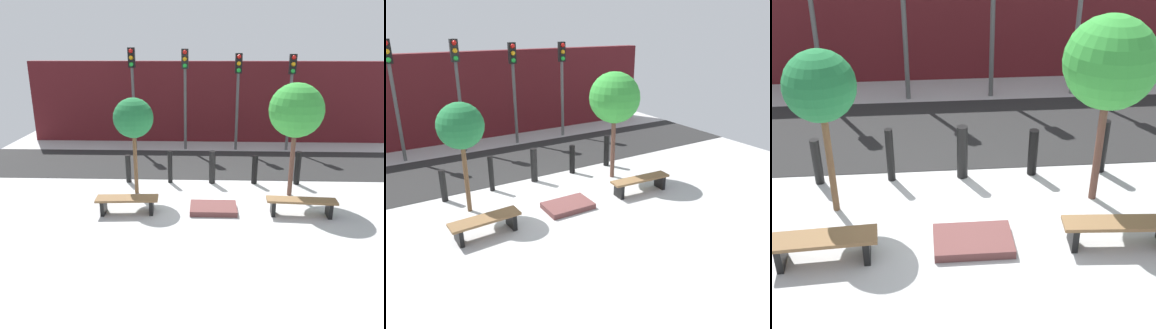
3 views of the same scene
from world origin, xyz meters
The scene contains 13 objects.
ground_plane centered at (0.00, 0.00, 0.00)m, with size 18.00×18.00×0.00m, color #B0B0B0.
road_strip centered at (0.00, 3.51, 0.01)m, with size 18.00×3.50×0.01m, color #262626.
building_facade centered at (0.00, 7.11, 1.79)m, with size 16.20×0.50×3.58m, color #511419.
bench_left centered at (-2.29, -0.81, 0.32)m, with size 1.66×0.57×0.44m.
bench_right centered at (2.29, -0.81, 0.33)m, with size 1.83×0.51×0.45m.
planter_bed centered at (0.00, -0.61, 0.07)m, with size 1.25×0.83×0.15m, color brown.
tree_behind_left_bench centered at (-2.29, 0.57, 2.28)m, with size 1.15×1.15×2.88m.
tree_behind_right_bench centered at (2.29, 0.57, 2.53)m, with size 1.53×1.53×3.31m.
bollard_far_left centered at (-2.72, 1.51, 0.46)m, with size 0.17×0.17×0.91m, color black.
bollard_left centered at (-1.36, 1.51, 0.53)m, with size 0.15×0.15×1.07m, color black.
bollard_center centered at (0.00, 1.51, 0.53)m, with size 0.21×0.21×1.07m, color black.
bollard_right centered at (1.36, 1.51, 0.47)m, with size 0.18×0.18×0.94m, color black.
bollard_far_right centered at (2.72, 1.51, 0.54)m, with size 0.19×0.19×1.08m, color black.
Camera 3 is at (-0.71, -7.36, 5.32)m, focal length 50.00 mm.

